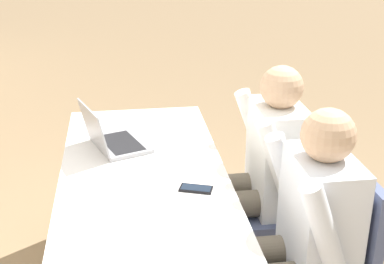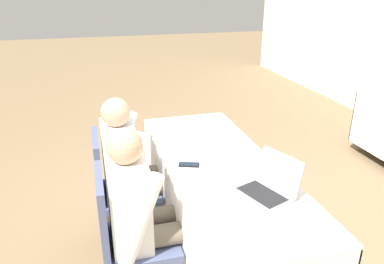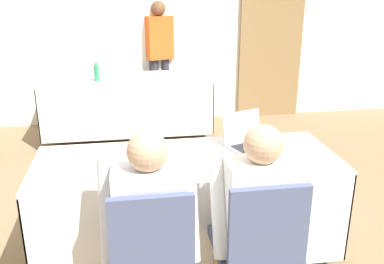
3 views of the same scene
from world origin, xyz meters
The scene contains 7 objects.
conference_table_near centered at (0.00, 0.00, 0.57)m, with size 1.97×0.73×0.75m.
laptop centered at (0.45, 0.13, 0.79)m, with size 0.38×0.36×0.23m.
cell_phone centered at (-0.03, -0.21, 0.75)m, with size 0.11×0.15×0.01m.
paper_beside_laptop centered at (0.38, -0.17, 0.75)m, with size 0.24×0.31×0.00m.
chair_near_right centered at (0.29, -0.67, 0.51)m, with size 0.44×0.44×0.92m.
person_checkered_shirt centered at (-0.29, -0.57, 0.67)m, with size 0.50×0.52×1.18m.
person_white_shirt centered at (0.29, -0.57, 0.67)m, with size 0.50×0.52×1.18m.
Camera 1 is at (-1.96, 0.08, 1.82)m, focal length 50.00 mm.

